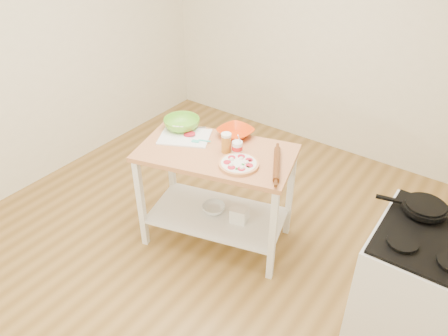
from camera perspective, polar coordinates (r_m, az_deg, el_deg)
name	(u,v)px	position (r m, az deg, el deg)	size (l,w,h in m)	color
room_shell	(192,106)	(3.06, -4.18, 8.12)	(4.04, 4.54, 2.74)	olive
prep_island	(216,177)	(3.52, -0.99, -1.22)	(1.33, 0.95, 0.90)	#C38150
gas_stove	(415,290)	(3.14, 23.69, -14.40)	(0.64, 0.74, 1.11)	silver
skillet	(424,207)	(2.97, 24.63, -4.65)	(0.42, 0.27, 0.03)	black
pizza	(239,164)	(3.20, 1.95, 0.54)	(0.30, 0.30, 0.05)	#E9A263
cutting_board	(185,136)	(3.58, -5.16, 4.16)	(0.49, 0.45, 0.04)	white
spatula	(200,141)	(3.48, -3.11, 3.55)	(0.14, 0.10, 0.01)	#42D5BD
knife	(185,128)	(3.68, -5.11, 5.23)	(0.22, 0.19, 0.01)	silver
orange_bowl	(235,133)	(3.56, 1.51, 4.65)	(0.27, 0.27, 0.07)	#DC3D08
green_bowl	(182,124)	(3.68, -5.53, 5.78)	(0.30, 0.30, 0.09)	#68B92D
beer_pint	(226,143)	(3.33, 0.29, 3.32)	(0.08, 0.08, 0.16)	#B67325
yogurt_tub	(237,147)	(3.33, 1.74, 2.70)	(0.08, 0.08, 0.18)	white
rolling_pin	(277,164)	(3.20, 6.90, 0.50)	(0.05, 0.05, 0.42)	#5F3215
shelf_glass_bowl	(214,208)	(3.77, -1.34, -5.30)	(0.20, 0.20, 0.06)	silver
shelf_bin	(239,214)	(3.66, 2.01, -6.03)	(0.13, 0.13, 0.13)	white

